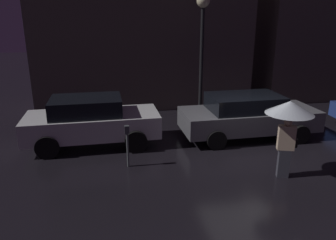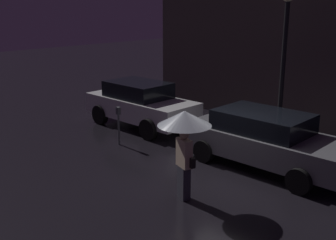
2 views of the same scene
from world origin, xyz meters
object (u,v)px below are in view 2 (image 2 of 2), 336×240
object	(u,v)px
pedestrian_with_umbrella	(184,127)
street_lamp_near	(286,28)
parked_car_grey	(266,139)
parking_meter	(119,121)
parked_car_white	(141,104)

from	to	relation	value
pedestrian_with_umbrella	street_lamp_near	xyz separation A→B (m)	(-0.76, 5.19, 1.80)
parked_car_grey	pedestrian_with_umbrella	bearing A→B (deg)	-95.97
pedestrian_with_umbrella	parking_meter	world-z (taller)	pedestrian_with_umbrella
parked_car_white	street_lamp_near	bearing A→B (deg)	26.45
parked_car_white	parking_meter	world-z (taller)	parked_car_white
pedestrian_with_umbrella	parked_car_white	bearing A→B (deg)	-14.65
parking_meter	street_lamp_near	distance (m)	5.68
street_lamp_near	parked_car_grey	bearing A→B (deg)	-66.79
parked_car_grey	street_lamp_near	xyz separation A→B (m)	(-0.99, 2.32, 2.69)
parked_car_white	parking_meter	size ratio (longest dim) A/B	3.50
parked_car_white	pedestrian_with_umbrella	xyz separation A→B (m)	(4.85, -3.03, 0.83)
parked_car_white	parked_car_grey	xyz separation A→B (m)	(5.09, -0.16, -0.05)
street_lamp_near	parked_car_white	bearing A→B (deg)	-152.21
parked_car_grey	parking_meter	bearing A→B (deg)	-159.79
parked_car_white	parked_car_grey	distance (m)	5.09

